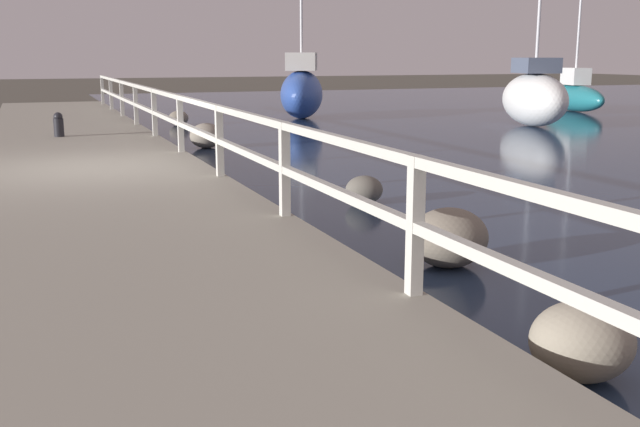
# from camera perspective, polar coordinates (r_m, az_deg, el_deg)

# --- Properties ---
(ground_plane) EXTENTS (120.00, 120.00, 0.00)m
(ground_plane) POSITION_cam_1_polar(r_m,az_deg,el_deg) (12.19, -16.78, 1.86)
(ground_plane) COLOR #4C473D
(dock_walkway) EXTENTS (3.50, 36.00, 0.32)m
(dock_walkway) POSITION_cam_1_polar(r_m,az_deg,el_deg) (12.16, -16.82, 2.60)
(dock_walkway) COLOR gray
(dock_walkway) RESTS_ON ground
(railing) EXTENTS (0.10, 32.50, 1.02)m
(railing) POSITION_cam_1_polar(r_m,az_deg,el_deg) (12.29, -9.33, 7.06)
(railing) COLOR beige
(railing) RESTS_ON dock_walkway
(boulder_downstream) EXTENTS (0.78, 0.70, 0.58)m
(boulder_downstream) POSITION_cam_1_polar(r_m,az_deg,el_deg) (7.37, 9.80, -1.82)
(boulder_downstream) COLOR slate
(boulder_downstream) RESTS_ON ground
(boulder_near_dock) EXTENTS (0.58, 0.52, 0.44)m
(boulder_near_dock) POSITION_cam_1_polar(r_m,az_deg,el_deg) (22.66, -10.72, 7.16)
(boulder_near_dock) COLOR slate
(boulder_near_dock) RESTS_ON ground
(boulder_far_strip) EXTENTS (0.74, 0.67, 0.56)m
(boulder_far_strip) POSITION_cam_1_polar(r_m,az_deg,el_deg) (16.93, -8.66, 5.88)
(boulder_far_strip) COLOR gray
(boulder_far_strip) RESTS_ON ground
(boulder_water_edge) EXTENTS (0.53, 0.48, 0.40)m
(boulder_water_edge) POSITION_cam_1_polar(r_m,az_deg,el_deg) (10.40, 3.38, 1.81)
(boulder_water_edge) COLOR #666056
(boulder_water_edge) RESTS_ON ground
(boulder_upstream) EXTENTS (0.68, 0.61, 0.51)m
(boulder_upstream) POSITION_cam_1_polar(r_m,az_deg,el_deg) (5.07, 19.33, -9.17)
(boulder_upstream) COLOR gray
(boulder_upstream) RESTS_ON ground
(mooring_bollard) EXTENTS (0.21, 0.21, 0.52)m
(mooring_bollard) POSITION_cam_1_polar(r_m,az_deg,el_deg) (17.11, -19.30, 6.42)
(mooring_bollard) COLOR black
(mooring_bollard) RESTS_ON dock_walkway
(sailboat_teal) EXTENTS (1.97, 4.37, 6.23)m
(sailboat_teal) POSITION_cam_1_polar(r_m,az_deg,el_deg) (29.55, 18.81, 8.56)
(sailboat_teal) COLOR #1E707A
(sailboat_teal) RESTS_ON water_surface
(sailboat_blue) EXTENTS (2.70, 3.90, 5.61)m
(sailboat_blue) POSITION_cam_1_polar(r_m,az_deg,el_deg) (24.79, -1.41, 9.32)
(sailboat_blue) COLOR #2D4C9E
(sailboat_blue) RESTS_ON water_surface
(sailboat_white) EXTENTS (2.13, 3.47, 6.23)m
(sailboat_white) POSITION_cam_1_polar(r_m,az_deg,el_deg) (22.79, 16.02, 8.54)
(sailboat_white) COLOR white
(sailboat_white) RESTS_ON water_surface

